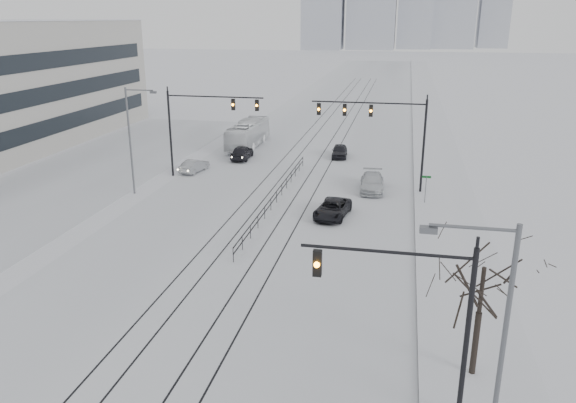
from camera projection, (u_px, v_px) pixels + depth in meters
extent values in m
cube|color=silver|center=(327.00, 132.00, 73.60)|extent=(22.00, 260.00, 0.02)
cube|color=silver|center=(433.00, 136.00, 70.98)|extent=(5.00, 260.00, 0.16)
cube|color=gray|center=(413.00, 135.00, 71.46)|extent=(0.10, 260.00, 0.12)
cube|color=silver|center=(86.00, 173.00, 54.20)|extent=(14.00, 60.00, 0.03)
cube|color=black|center=(273.00, 170.00, 55.50)|extent=(0.10, 180.00, 0.01)
cube|color=black|center=(287.00, 170.00, 55.23)|extent=(0.10, 180.00, 0.01)
cube|color=black|center=(311.00, 172.00, 54.76)|extent=(0.10, 180.00, 0.01)
cube|color=black|center=(325.00, 173.00, 54.49)|extent=(0.10, 180.00, 0.01)
cube|color=black|center=(2.00, 98.00, 53.56)|extent=(0.08, 58.00, 12.00)
cube|color=#A7ABB7|center=(495.00, 5.00, 273.57)|extent=(14.00, 14.00, 40.00)
cylinder|color=black|center=(467.00, 339.00, 19.89)|extent=(0.20, 0.20, 7.00)
cylinder|color=black|center=(386.00, 252.00, 19.50)|extent=(6.00, 0.12, 0.12)
cube|color=black|center=(317.00, 263.00, 20.17)|extent=(0.32, 0.24, 1.00)
sphere|color=orange|center=(317.00, 265.00, 20.04)|extent=(0.22, 0.22, 0.22)
cylinder|color=black|center=(423.00, 148.00, 46.89)|extent=(0.20, 0.20, 8.00)
cylinder|color=black|center=(368.00, 103.00, 46.68)|extent=(9.50, 0.12, 0.12)
cube|color=black|center=(319.00, 109.00, 47.68)|extent=(0.32, 0.24, 1.00)
sphere|color=orange|center=(319.00, 109.00, 47.55)|extent=(0.22, 0.22, 0.22)
cube|color=black|center=(345.00, 110.00, 47.26)|extent=(0.32, 0.24, 1.00)
sphere|color=orange|center=(344.00, 110.00, 47.13)|extent=(0.22, 0.22, 0.22)
cube|color=black|center=(371.00, 111.00, 46.83)|extent=(0.32, 0.24, 1.00)
sphere|color=orange|center=(371.00, 111.00, 46.70)|extent=(0.22, 0.22, 0.22)
cylinder|color=black|center=(170.00, 134.00, 52.25)|extent=(0.20, 0.20, 8.00)
cylinder|color=black|center=(215.00, 97.00, 50.26)|extent=(9.00, 0.12, 0.12)
cube|color=black|center=(257.00, 105.00, 49.71)|extent=(0.32, 0.24, 1.00)
sphere|color=orange|center=(257.00, 106.00, 49.58)|extent=(0.22, 0.22, 0.22)
cube|color=black|center=(233.00, 105.00, 50.13)|extent=(0.32, 0.24, 1.00)
sphere|color=orange|center=(233.00, 105.00, 50.00)|extent=(0.22, 0.22, 0.22)
cylinder|color=#595B60|center=(500.00, 366.00, 16.67)|extent=(0.16, 0.16, 9.00)
cylinder|color=#595B60|center=(473.00, 228.00, 15.56)|extent=(2.40, 0.10, 0.10)
cube|color=#595B60|center=(428.00, 230.00, 15.84)|extent=(0.50, 0.25, 0.18)
cylinder|color=#595B60|center=(130.00, 142.00, 46.70)|extent=(0.16, 0.16, 9.00)
cylinder|color=#595B60|center=(139.00, 90.00, 45.13)|extent=(2.40, 0.10, 0.10)
cube|color=#595B60|center=(153.00, 92.00, 44.94)|extent=(0.50, 0.25, 0.18)
cylinder|color=black|center=(475.00, 345.00, 23.15)|extent=(0.26, 0.26, 3.00)
cylinder|color=black|center=(481.00, 296.00, 22.45)|extent=(0.18, 0.18, 2.50)
cube|color=black|center=(277.00, 192.00, 45.40)|extent=(0.06, 24.00, 0.06)
cube|color=black|center=(277.00, 196.00, 45.53)|extent=(0.06, 24.00, 0.06)
cylinder|color=#595B60|center=(426.00, 190.00, 44.91)|extent=(0.06, 0.06, 2.40)
cube|color=#0C4C19|center=(427.00, 177.00, 44.57)|extent=(0.70, 0.04, 0.18)
imported|color=black|center=(242.00, 152.00, 59.52)|extent=(1.88, 4.40, 1.48)
imported|color=gray|center=(194.00, 166.00, 54.59)|extent=(1.93, 3.91, 1.23)
imported|color=black|center=(332.00, 209.00, 42.22)|extent=(2.73, 4.87, 1.29)
imported|color=silver|center=(372.00, 183.00, 48.67)|extent=(2.26, 5.05, 1.44)
imported|color=black|center=(340.00, 151.00, 60.38)|extent=(1.86, 4.04, 1.34)
imported|color=white|center=(248.00, 134.00, 65.06)|extent=(2.56, 10.63, 2.96)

